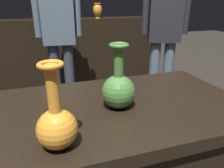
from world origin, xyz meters
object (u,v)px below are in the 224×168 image
object	(u,v)px
vase_centerpiece	(118,88)
visitor_center_back	(59,29)
shelf_vase_right	(98,10)
vase_tall_behind	(57,124)
visitor_near_right	(165,26)

from	to	relation	value
vase_centerpiece	visitor_center_back	world-z (taller)	visitor_center_back
shelf_vase_right	vase_tall_behind	bearing A→B (deg)	-107.25
vase_centerpiece	visitor_near_right	bearing A→B (deg)	52.73
vase_tall_behind	shelf_vase_right	bearing A→B (deg)	72.75
vase_tall_behind	shelf_vase_right	world-z (taller)	shelf_vase_right
shelf_vase_right	visitor_near_right	size ratio (longest dim) A/B	0.12
vase_tall_behind	visitor_near_right	size ratio (longest dim) A/B	0.16
visitor_center_back	visitor_near_right	size ratio (longest dim) A/B	0.97
visitor_near_right	shelf_vase_right	bearing A→B (deg)	-41.05
visitor_center_back	shelf_vase_right	bearing A→B (deg)	-127.00
vase_centerpiece	visitor_near_right	distance (m)	1.55
vase_centerpiece	shelf_vase_right	size ratio (longest dim) A/B	1.37
vase_tall_behind	visitor_center_back	bearing A→B (deg)	84.72
vase_tall_behind	visitor_center_back	xyz separation A→B (m)	(0.16, 1.75, 0.06)
vase_centerpiece	shelf_vase_right	world-z (taller)	shelf_vase_right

